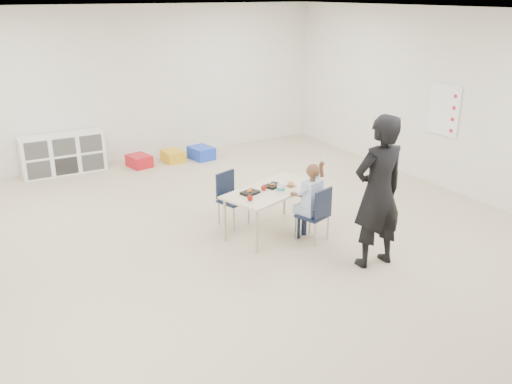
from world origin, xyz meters
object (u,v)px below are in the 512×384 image
chair_near (313,214)px  cubby_shelf (63,154)px  adult (378,192)px  table (272,211)px  child (313,199)px

chair_near → cubby_shelf: 4.92m
adult → cubby_shelf: bearing=-62.6°
table → chair_near: size_ratio=2.01×
chair_near → adult: 1.05m
table → adult: 1.57m
child → adult: (0.25, -0.87, 0.32)m
table → chair_near: chair_near is taller
chair_near → child: size_ratio=0.63×
table → child: (0.32, -0.47, 0.27)m
cubby_shelf → adult: size_ratio=0.78×
chair_near → child: (0.00, 0.00, 0.21)m
cubby_shelf → adult: (2.43, -5.28, 0.54)m
cubby_shelf → chair_near: bearing=-63.7°
table → cubby_shelf: 4.35m
chair_near → child: bearing=0.0°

